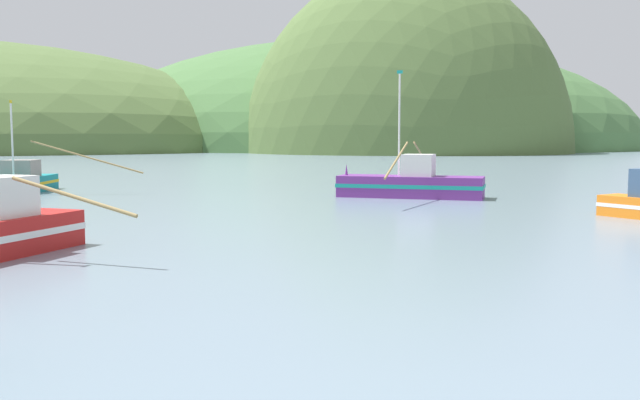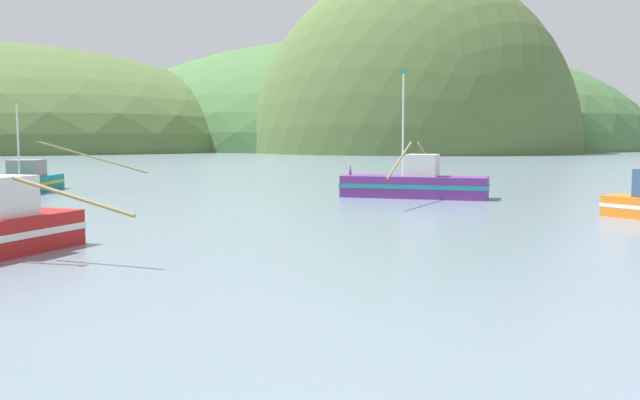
% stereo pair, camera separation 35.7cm
% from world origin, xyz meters
% --- Properties ---
extents(hill_mid_right, '(185.92, 148.74, 71.36)m').
position_xyz_m(hill_mid_right, '(-20.60, 231.61, 0.00)').
color(hill_mid_right, '#47703D').
rests_on(hill_mid_right, ground).
extents(hill_far_left, '(92.18, 73.74, 44.44)m').
position_xyz_m(hill_far_left, '(-3.06, 258.60, 0.00)').
color(hill_far_left, '#2D562D').
rests_on(hill_far_left, ground).
extents(hill_far_right, '(80.96, 64.77, 90.89)m').
position_xyz_m(hill_far_right, '(-0.17, 173.26, 0.00)').
color(hill_far_right, '#516B38').
rests_on(hill_far_right, ground).
extents(fishing_boat_purple, '(9.47, 16.26, 8.02)m').
position_xyz_m(fishing_boat_purple, '(5.89, 45.47, 0.88)').
color(fishing_boat_purple, '#6B2D84').
rests_on(fishing_boat_purple, ground).
extents(fishing_boat_teal, '(16.93, 11.27, 6.28)m').
position_xyz_m(fishing_boat_teal, '(-20.54, 43.45, 0.71)').
color(fishing_boat_teal, '#147F84').
rests_on(fishing_boat_teal, ground).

